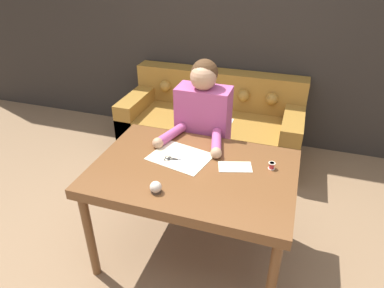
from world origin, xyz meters
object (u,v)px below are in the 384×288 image
(dining_table, at_px, (193,178))
(person, at_px, (203,139))
(couch, at_px, (212,125))
(thread_spool, at_px, (272,166))
(pin_cushion, at_px, (156,187))
(scissors, at_px, (174,159))

(dining_table, relative_size, person, 1.00)
(couch, relative_size, thread_spool, 41.97)
(couch, xyz_separation_m, thread_spool, (0.75, -1.35, 0.49))
(thread_spool, distance_m, pin_cushion, 0.77)
(dining_table, distance_m, thread_spool, 0.52)
(scissors, bearing_deg, dining_table, -21.28)
(scissors, distance_m, thread_spool, 0.65)
(person, bearing_deg, scissors, -95.78)
(pin_cushion, bearing_deg, dining_table, 65.89)
(couch, bearing_deg, thread_spool, -61.03)
(dining_table, distance_m, person, 0.58)
(person, distance_m, pin_cushion, 0.88)
(person, bearing_deg, dining_table, -79.72)
(scissors, bearing_deg, person, 84.22)
(person, relative_size, thread_spool, 29.29)
(dining_table, height_order, pin_cushion, pin_cushion)
(scissors, relative_size, thread_spool, 4.78)
(person, distance_m, thread_spool, 0.73)
(dining_table, relative_size, scissors, 6.12)
(couch, relative_size, scissors, 8.78)
(scissors, height_order, pin_cushion, pin_cushion)
(dining_table, bearing_deg, thread_spool, 17.90)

